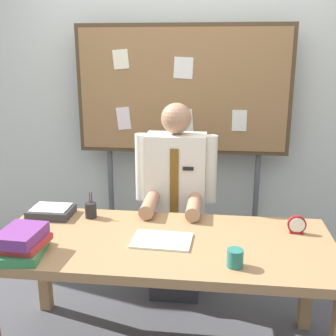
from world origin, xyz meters
name	(u,v)px	position (x,y,z in m)	size (l,w,h in m)	color
back_wall	(185,97)	(0.00, 1.33, 1.35)	(6.40, 0.08, 2.70)	silver
desk	(164,253)	(0.00, 0.00, 0.64)	(1.83, 0.79, 0.72)	#9E754C
person	(176,210)	(0.00, 0.64, 0.64)	(0.55, 0.56, 1.38)	#2D2D33
bulletin_board	(183,94)	(0.00, 1.12, 1.40)	(1.62, 0.09, 1.90)	#4C3823
book_stack	(24,243)	(-0.67, -0.25, 0.79)	(0.22, 0.30, 0.14)	#337F47
open_notebook	(162,240)	(-0.01, -0.02, 0.73)	(0.31, 0.22, 0.01)	silver
desk_clock	(297,225)	(0.73, 0.18, 0.77)	(0.10, 0.04, 0.10)	maroon
coffee_mug	(235,258)	(0.37, -0.24, 0.76)	(0.08, 0.08, 0.09)	#267266
pen_holder	(91,210)	(-0.48, 0.26, 0.77)	(0.07, 0.07, 0.16)	#262626
paper_tray	(51,211)	(-0.74, 0.26, 0.75)	(0.26, 0.20, 0.06)	#333338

